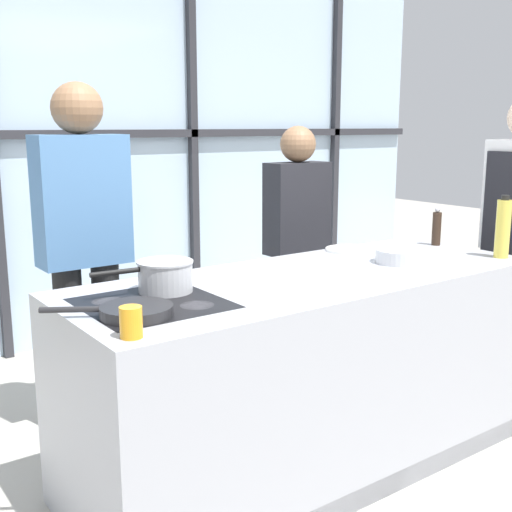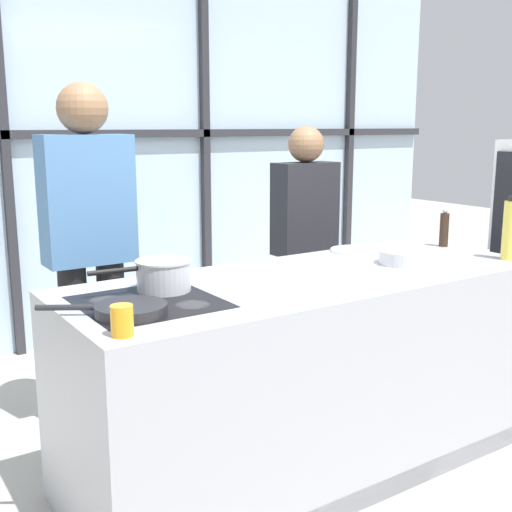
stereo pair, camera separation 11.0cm
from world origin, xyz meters
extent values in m
plane|color=#ADA89E|center=(0.00, 0.00, 0.00)|extent=(18.00, 18.00, 0.00)
cube|color=silver|center=(0.00, 2.40, 1.40)|extent=(6.40, 0.04, 2.80)
cube|color=#2D2D33|center=(0.00, 2.35, 1.54)|extent=(6.40, 0.06, 0.06)
cube|color=#2D2D33|center=(0.77, 2.35, 1.40)|extent=(0.06, 0.06, 2.80)
cube|color=#2D2D33|center=(2.30, 2.35, 1.40)|extent=(0.06, 0.06, 2.80)
cube|color=#A8AAB2|center=(0.00, 0.00, 0.47)|extent=(2.29, 0.85, 0.93)
cube|color=black|center=(-0.81, 0.00, 0.93)|extent=(0.52, 0.52, 0.01)
cube|color=black|center=(0.00, -0.41, 0.05)|extent=(2.24, 0.03, 0.10)
cylinder|color=#38383D|center=(-0.93, -0.12, 0.93)|extent=(0.13, 0.13, 0.01)
cylinder|color=#38383D|center=(-0.68, -0.12, 0.93)|extent=(0.13, 0.13, 0.01)
cylinder|color=#38383D|center=(-0.93, 0.12, 0.93)|extent=(0.13, 0.13, 0.01)
cylinder|color=#38383D|center=(-0.68, 0.12, 0.93)|extent=(0.13, 0.13, 0.01)
cylinder|color=black|center=(1.51, 0.00, 0.44)|extent=(0.14, 0.14, 0.88)
cube|color=black|center=(1.41, -0.09, 0.97)|extent=(0.02, 0.36, 0.97)
cylinder|color=black|center=(-0.60, 0.95, 0.45)|extent=(0.14, 0.14, 0.91)
cylinder|color=black|center=(-0.80, 0.95, 0.45)|extent=(0.14, 0.14, 0.91)
cube|color=#4C7AAD|center=(-0.70, 0.95, 1.23)|extent=(0.45, 0.20, 0.65)
sphere|color=#8C6647|center=(-0.70, 0.95, 1.68)|extent=(0.25, 0.25, 0.25)
cylinder|color=black|center=(0.79, 0.95, 0.40)|extent=(0.13, 0.13, 0.80)
cylinder|color=black|center=(0.61, 0.95, 0.40)|extent=(0.13, 0.13, 0.80)
cube|color=#232328|center=(0.70, 0.95, 1.09)|extent=(0.41, 0.19, 0.58)
sphere|color=#8C6647|center=(0.70, 0.95, 1.49)|extent=(0.22, 0.22, 0.22)
cylinder|color=#232326|center=(-0.93, -0.12, 0.95)|extent=(0.26, 0.26, 0.04)
cylinder|color=#B26B2D|center=(-0.93, -0.12, 0.97)|extent=(0.20, 0.20, 0.01)
cylinder|color=#232326|center=(-1.13, 0.00, 0.96)|extent=(0.19, 0.13, 0.02)
cylinder|color=silver|center=(-0.68, 0.12, 1.00)|extent=(0.22, 0.22, 0.13)
cylinder|color=silver|center=(-0.68, 0.12, 1.06)|extent=(0.23, 0.23, 0.01)
cylinder|color=black|center=(-0.89, 0.14, 1.04)|extent=(0.20, 0.04, 0.02)
cylinder|color=white|center=(0.54, 0.31, 0.94)|extent=(0.26, 0.26, 0.01)
cylinder|color=silver|center=(0.52, -0.06, 0.97)|extent=(0.23, 0.23, 0.07)
cylinder|color=#4C4C51|center=(0.52, -0.06, 1.00)|extent=(0.19, 0.19, 0.01)
cylinder|color=#E0CC4C|center=(1.05, -0.28, 1.08)|extent=(0.07, 0.07, 0.30)
cylinder|color=black|center=(1.05, -0.28, 1.24)|extent=(0.04, 0.04, 0.02)
cylinder|color=#332319|center=(1.06, 0.15, 1.03)|extent=(0.05, 0.05, 0.19)
sphere|color=#B2B2B7|center=(1.06, 0.15, 1.14)|extent=(0.03, 0.03, 0.03)
cylinder|color=orange|center=(-1.05, -0.33, 0.99)|extent=(0.07, 0.07, 0.10)
camera|label=1|loc=(-1.87, -2.15, 1.60)|focal=45.00mm
camera|label=2|loc=(-1.78, -2.21, 1.60)|focal=45.00mm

